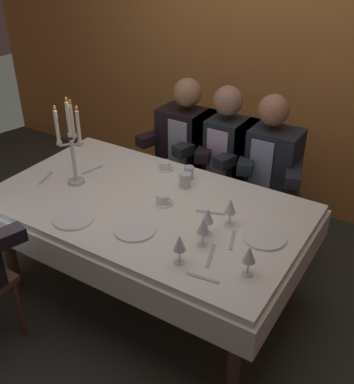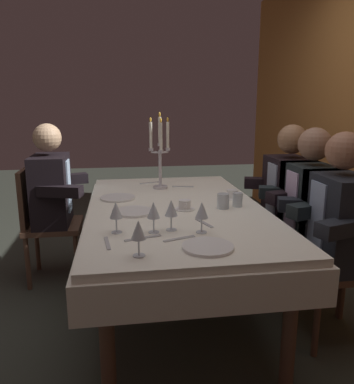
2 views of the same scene
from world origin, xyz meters
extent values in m
plane|color=#33372F|center=(0.00, 0.00, 0.00)|extent=(12.00, 12.00, 0.00)
cube|color=#C87D3B|center=(0.00, 1.66, 1.35)|extent=(6.00, 0.12, 2.70)
cube|color=white|center=(0.00, 0.00, 0.72)|extent=(1.90, 1.10, 0.04)
cube|color=white|center=(0.00, 0.00, 0.61)|extent=(1.94, 1.14, 0.18)
cylinder|color=brown|center=(-0.83, -0.43, 0.35)|extent=(0.07, 0.07, 0.70)
cylinder|color=brown|center=(0.83, -0.43, 0.35)|extent=(0.07, 0.07, 0.70)
cylinder|color=brown|center=(-0.83, 0.43, 0.35)|extent=(0.07, 0.07, 0.70)
cylinder|color=brown|center=(0.83, 0.43, 0.35)|extent=(0.07, 0.07, 0.70)
cylinder|color=silver|center=(-0.53, -0.04, 0.75)|extent=(0.11, 0.11, 0.02)
cylinder|color=silver|center=(-0.53, -0.04, 0.90)|extent=(0.02, 0.02, 0.28)
cylinder|color=silver|center=(-0.53, -0.04, 1.08)|extent=(0.04, 0.04, 0.02)
cylinder|color=white|center=(-0.53, -0.04, 1.19)|extent=(0.02, 0.02, 0.20)
ellipsoid|color=yellow|center=(-0.53, -0.04, 1.30)|extent=(0.02, 0.02, 0.03)
cylinder|color=silver|center=(-0.49, -0.04, 1.02)|extent=(0.07, 0.01, 0.01)
cylinder|color=silver|center=(-0.45, -0.04, 1.04)|extent=(0.04, 0.04, 0.02)
cylinder|color=white|center=(-0.45, -0.04, 1.15)|extent=(0.02, 0.02, 0.20)
ellipsoid|color=yellow|center=(-0.45, -0.04, 1.26)|extent=(0.02, 0.02, 0.03)
cylinder|color=silver|center=(-0.55, -0.01, 1.02)|extent=(0.05, 0.07, 0.01)
cylinder|color=silver|center=(-0.57, 0.02, 1.04)|extent=(0.04, 0.04, 0.02)
cylinder|color=white|center=(-0.57, 0.02, 1.15)|extent=(0.02, 0.02, 0.20)
ellipsoid|color=yellow|center=(-0.57, 0.02, 1.26)|extent=(0.02, 0.02, 0.03)
cylinder|color=silver|center=(-0.55, -0.08, 1.02)|extent=(0.05, 0.07, 0.01)
cylinder|color=silver|center=(-0.57, -0.11, 1.04)|extent=(0.04, 0.04, 0.02)
cylinder|color=white|center=(-0.57, -0.11, 1.15)|extent=(0.02, 0.02, 0.20)
ellipsoid|color=yellow|center=(-0.57, -0.11, 1.26)|extent=(0.02, 0.02, 0.03)
cylinder|color=white|center=(0.12, -0.27, 0.75)|extent=(0.24, 0.24, 0.01)
cylinder|color=white|center=(-0.25, -0.37, 0.75)|extent=(0.24, 0.24, 0.01)
cylinder|color=white|center=(0.75, 0.04, 0.75)|extent=(0.24, 0.24, 0.01)
cylinder|color=silver|center=(0.47, -0.09, 0.74)|extent=(0.06, 0.06, 0.00)
cylinder|color=silver|center=(0.47, -0.09, 0.78)|extent=(0.01, 0.01, 0.07)
cone|color=silver|center=(0.47, -0.09, 0.86)|extent=(0.07, 0.07, 0.08)
cylinder|color=maroon|center=(0.47, -0.09, 0.84)|extent=(0.04, 0.04, 0.03)
cylinder|color=silver|center=(0.79, -0.28, 0.74)|extent=(0.06, 0.06, 0.00)
cylinder|color=silver|center=(0.79, -0.28, 0.78)|extent=(0.01, 0.01, 0.07)
cone|color=silver|center=(0.79, -0.28, 0.86)|extent=(0.07, 0.07, 0.08)
cylinder|color=silver|center=(0.47, -0.38, 0.74)|extent=(0.06, 0.06, 0.00)
cylinder|color=silver|center=(0.47, -0.38, 0.78)|extent=(0.01, 0.01, 0.07)
cone|color=silver|center=(0.47, -0.38, 0.86)|extent=(0.07, 0.07, 0.08)
cylinder|color=maroon|center=(0.47, -0.38, 0.84)|extent=(0.04, 0.04, 0.03)
cylinder|color=silver|center=(0.53, 0.06, 0.74)|extent=(0.06, 0.06, 0.00)
cylinder|color=silver|center=(0.53, 0.06, 0.78)|extent=(0.01, 0.01, 0.07)
cone|color=silver|center=(0.53, 0.06, 0.86)|extent=(0.07, 0.07, 0.08)
cylinder|color=silver|center=(0.50, -0.19, 0.74)|extent=(0.06, 0.06, 0.00)
cylinder|color=silver|center=(0.50, -0.19, 0.78)|extent=(0.01, 0.01, 0.07)
cone|color=silver|center=(0.50, -0.19, 0.86)|extent=(0.07, 0.07, 0.08)
cylinder|color=#E0D172|center=(0.50, -0.19, 0.84)|extent=(0.04, 0.04, 0.03)
cylinder|color=silver|center=(0.10, 0.29, 0.79)|extent=(0.07, 0.07, 0.09)
cylinder|color=silver|center=(0.07, 0.39, 0.78)|extent=(0.06, 0.06, 0.09)
cylinder|color=white|center=(0.09, 0.04, 0.74)|extent=(0.12, 0.12, 0.01)
cylinder|color=white|center=(0.09, 0.04, 0.77)|extent=(0.08, 0.08, 0.05)
torus|color=white|center=(0.14, 0.04, 0.78)|extent=(0.04, 0.01, 0.04)
cylinder|color=white|center=(-0.14, 0.42, 0.74)|extent=(0.12, 0.12, 0.01)
cylinder|color=white|center=(-0.14, 0.42, 0.77)|extent=(0.08, 0.08, 0.05)
torus|color=white|center=(-0.09, 0.42, 0.78)|extent=(0.04, 0.01, 0.04)
cube|color=#B7B7BC|center=(0.39, 0.10, 0.74)|extent=(0.17, 0.07, 0.01)
cube|color=#B7B7BC|center=(-0.55, 0.14, 0.74)|extent=(0.05, 0.17, 0.01)
cube|color=#B7B7BC|center=(0.58, -0.25, 0.74)|extent=(0.07, 0.19, 0.01)
cube|color=#B7B7BC|center=(-0.74, -0.11, 0.74)|extent=(0.07, 0.17, 0.01)
cube|color=#B7B7BC|center=(0.61, -0.07, 0.74)|extent=(0.07, 0.17, 0.01)
cube|color=#B7B7BC|center=(0.62, -0.42, 0.74)|extent=(0.17, 0.04, 0.01)
cylinder|color=brown|center=(-0.46, -0.70, 0.21)|extent=(0.04, 0.04, 0.42)
cylinder|color=brown|center=(-0.42, 0.70, 0.21)|extent=(0.04, 0.04, 0.42)
cylinder|color=brown|center=(-0.06, 0.70, 0.21)|extent=(0.04, 0.04, 0.42)
cylinder|color=brown|center=(-0.42, 1.06, 0.21)|extent=(0.04, 0.04, 0.42)
cylinder|color=brown|center=(-0.06, 1.06, 0.21)|extent=(0.04, 0.04, 0.42)
cube|color=brown|center=(-0.24, 0.88, 0.44)|extent=(0.42, 0.42, 0.04)
cube|color=brown|center=(-0.24, 1.07, 0.68)|extent=(0.38, 0.04, 0.44)
cube|color=black|center=(-0.24, 0.88, 0.73)|extent=(0.42, 0.26, 0.54)
cube|color=#8F9BB1|center=(-0.24, 0.75, 0.76)|extent=(0.16, 0.01, 0.40)
sphere|color=#996C4A|center=(-0.24, 0.88, 1.14)|extent=(0.21, 0.21, 0.21)
cube|color=black|center=(-0.46, 0.78, 0.77)|extent=(0.19, 0.34, 0.08)
cube|color=black|center=(-0.02, 0.78, 0.77)|extent=(0.19, 0.34, 0.08)
cylinder|color=brown|center=(-0.09, 0.70, 0.21)|extent=(0.04, 0.04, 0.42)
cylinder|color=brown|center=(0.27, 0.70, 0.21)|extent=(0.04, 0.04, 0.42)
cylinder|color=brown|center=(-0.09, 1.06, 0.21)|extent=(0.04, 0.04, 0.42)
cylinder|color=brown|center=(0.27, 1.06, 0.21)|extent=(0.04, 0.04, 0.42)
cube|color=brown|center=(0.09, 0.88, 0.44)|extent=(0.42, 0.42, 0.04)
cube|color=brown|center=(0.09, 1.07, 0.68)|extent=(0.38, 0.04, 0.44)
cube|color=black|center=(0.09, 0.88, 0.73)|extent=(0.42, 0.26, 0.54)
cube|color=#C3ABD2|center=(0.09, 0.75, 0.76)|extent=(0.16, 0.01, 0.40)
sphere|color=#976C53|center=(0.09, 0.88, 1.14)|extent=(0.21, 0.21, 0.21)
cube|color=black|center=(-0.13, 0.78, 0.77)|extent=(0.19, 0.34, 0.08)
cube|color=black|center=(0.31, 0.78, 0.77)|extent=(0.19, 0.34, 0.08)
cylinder|color=brown|center=(0.24, 0.70, 0.21)|extent=(0.04, 0.04, 0.42)
cylinder|color=brown|center=(0.60, 0.70, 0.21)|extent=(0.04, 0.04, 0.42)
cylinder|color=brown|center=(0.24, 1.06, 0.21)|extent=(0.04, 0.04, 0.42)
cylinder|color=brown|center=(0.60, 1.06, 0.21)|extent=(0.04, 0.04, 0.42)
cube|color=brown|center=(0.42, 0.88, 0.44)|extent=(0.42, 0.42, 0.04)
cube|color=brown|center=(0.42, 1.07, 0.68)|extent=(0.38, 0.04, 0.44)
cube|color=black|center=(0.42, 0.88, 0.73)|extent=(0.42, 0.26, 0.54)
cube|color=#8598B8|center=(0.42, 0.75, 0.76)|extent=(0.16, 0.01, 0.40)
sphere|color=#9F684C|center=(0.42, 0.88, 1.14)|extent=(0.21, 0.21, 0.21)
cube|color=black|center=(0.20, 0.78, 0.77)|extent=(0.19, 0.34, 0.08)
cube|color=black|center=(0.64, 0.78, 0.77)|extent=(0.19, 0.34, 0.08)
camera|label=1|loc=(1.42, -1.92, 2.23)|focal=43.23mm
camera|label=2|loc=(2.38, -0.35, 1.40)|focal=36.06mm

